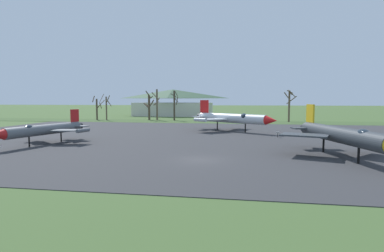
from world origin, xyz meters
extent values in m
plane|color=#425B2D|center=(0.00, 0.00, 0.00)|extent=(600.00, 600.00, 0.00)
cube|color=#333335|center=(0.00, 17.16, 0.03)|extent=(93.11, 57.19, 0.05)
cube|color=#3A5329|center=(0.00, 51.75, 0.03)|extent=(153.11, 12.00, 0.06)
cylinder|color=silver|center=(1.83, 27.90, 2.44)|extent=(12.96, 9.95, 1.70)
cone|color=red|center=(8.67, 23.01, 2.44)|extent=(2.61, 2.49, 1.56)
cylinder|color=black|center=(-4.43, 32.38, 2.44)|extent=(1.45, 1.51, 1.19)
ellipsoid|color=#19232D|center=(4.19, 26.21, 2.90)|extent=(1.13, 2.13, 1.06)
cube|color=silver|center=(-1.61, 26.30, 2.31)|extent=(5.75, 5.28, 0.16)
cube|color=silver|center=(2.24, 31.67, 2.31)|extent=(4.25, 5.54, 0.16)
cylinder|color=silver|center=(-3.39, 24.56, 2.31)|extent=(2.58, 2.10, 0.63)
cylinder|color=silver|center=(3.31, 33.92, 2.31)|extent=(2.58, 2.10, 0.63)
cube|color=red|center=(-3.56, 31.75, 4.52)|extent=(1.82, 1.39, 2.48)
cube|color=silver|center=(-4.38, 30.50, 2.56)|extent=(2.64, 2.81, 0.16)
cube|color=silver|center=(-2.64, 32.94, 2.56)|extent=(2.64, 2.81, 0.16)
cylinder|color=black|center=(4.47, 26.01, 0.79)|extent=(0.23, 0.23, 1.59)
cylinder|color=black|center=(-0.80, 29.78, 0.79)|extent=(0.23, 0.23, 1.59)
cylinder|color=black|center=(9.33, 19.45, 0.33)|extent=(0.08, 0.08, 0.66)
cube|color=white|center=(9.33, 19.45, 0.80)|extent=(0.57, 0.32, 0.29)
cylinder|color=#565B60|center=(-21.36, 7.26, 1.94)|extent=(3.82, 11.75, 1.35)
cylinder|color=black|center=(-20.06, 13.25, 1.94)|extent=(1.08, 0.93, 0.95)
ellipsoid|color=#19232D|center=(-21.92, 4.70, 2.31)|extent=(0.91, 1.72, 0.86)
cube|color=#565B60|center=(-23.64, 9.08, 1.84)|extent=(4.39, 4.07, 0.13)
cube|color=#565B60|center=(-18.53, 7.97, 1.84)|extent=(4.26, 2.97, 0.13)
cylinder|color=#565B60|center=(-25.44, 9.94, 1.84)|extent=(0.95, 2.22, 0.51)
cylinder|color=#565B60|center=(-16.54, 8.00, 1.84)|extent=(0.95, 2.22, 0.51)
cube|color=red|center=(-20.23, 12.45, 3.53)|extent=(0.49, 1.55, 1.82)
cube|color=#565B60|center=(-21.44, 12.63, 2.04)|extent=(2.12, 1.64, 0.13)
cube|color=#565B60|center=(-19.06, 12.11, 2.04)|extent=(2.12, 1.64, 0.13)
cylinder|color=black|center=(-21.91, 4.73, 0.63)|extent=(0.18, 0.18, 1.26)
cylinder|color=black|center=(-20.81, 9.78, 0.63)|extent=(0.18, 0.18, 1.26)
cylinder|color=#33383D|center=(13.61, 3.48, 2.32)|extent=(5.10, 13.96, 1.62)
cylinder|color=black|center=(11.76, 10.57, 2.32)|extent=(1.32, 1.15, 1.13)
ellipsoid|color=#19232D|center=(14.53, -0.04, 2.76)|extent=(1.07, 2.01, 1.01)
cube|color=#33383D|center=(10.30, 3.91, 2.19)|extent=(5.24, 4.15, 0.15)
cube|color=#33383D|center=(16.29, 5.47, 2.19)|extent=(5.13, 5.28, 0.15)
cube|color=yellow|center=(12.00, 9.67, 4.20)|extent=(0.63, 1.73, 2.16)
cube|color=#33383D|center=(10.81, 9.21, 2.44)|extent=(2.21, 1.94, 0.15)
cube|color=#33383D|center=(13.26, 9.85, 2.44)|extent=(2.21, 1.94, 0.15)
cylinder|color=black|center=(14.39, 0.50, 0.75)|extent=(0.22, 0.22, 1.51)
cylinder|color=black|center=(12.83, 6.46, 0.75)|extent=(0.22, 0.22, 1.51)
cylinder|color=brown|center=(-37.61, 54.24, 3.05)|extent=(0.49, 0.49, 6.10)
cylinder|color=brown|center=(-36.57, 54.50, 4.17)|extent=(0.75, 2.26, 1.84)
cylinder|color=brown|center=(-37.38, 54.86, 3.87)|extent=(1.46, 0.74, 1.32)
cylinder|color=brown|center=(-38.49, 54.08, 6.06)|extent=(0.60, 1.97, 1.85)
cylinder|color=brown|center=(-34.39, 53.64, 3.35)|extent=(0.40, 0.40, 6.71)
cylinder|color=brown|center=(-35.78, 53.77, 4.96)|extent=(0.45, 2.88, 1.60)
cylinder|color=brown|center=(-33.48, 53.39, 5.01)|extent=(0.70, 1.99, 2.16)
cylinder|color=brown|center=(-35.70, 53.60, 6.35)|extent=(0.24, 2.71, 2.26)
cylinder|color=brown|center=(-33.99, 54.19, 6.16)|extent=(1.36, 1.06, 1.91)
cylinder|color=brown|center=(-22.54, 56.15, 3.57)|extent=(0.63, 0.63, 7.13)
cylinder|color=brown|center=(-23.17, 55.30, 4.27)|extent=(2.03, 1.64, 1.46)
cylinder|color=brown|center=(-22.92, 55.45, 4.30)|extent=(1.67, 1.10, 1.04)
cylinder|color=brown|center=(-22.21, 57.03, 4.51)|extent=(2.11, 1.03, 2.76)
cylinder|color=brown|center=(-22.26, 56.90, 6.38)|extent=(1.71, 0.83, 1.21)
cylinder|color=brown|center=(-22.60, 55.45, 7.43)|extent=(1.66, 0.44, 2.01)
cylinder|color=brown|center=(-20.18, 56.12, 4.40)|extent=(0.50, 0.50, 8.79)
cylinder|color=brown|center=(-20.34, 56.83, 5.34)|extent=(1.61, 0.55, 2.32)
cylinder|color=brown|center=(-20.66, 56.84, 4.80)|extent=(1.62, 1.17, 1.22)
cylinder|color=brown|center=(-20.41, 55.11, 6.93)|extent=(2.24, 0.73, 2.08)
cylinder|color=#42382D|center=(-14.98, 55.38, 4.18)|extent=(0.48, 0.48, 8.36)
cylinder|color=#42382D|center=(-14.32, 55.19, 7.41)|extent=(0.59, 1.50, 1.43)
cylinder|color=#42382D|center=(-14.29, 55.71, 5.49)|extent=(0.94, 1.63, 2.26)
cylinder|color=#42382D|center=(-15.03, 54.60, 7.05)|extent=(1.69, 0.32, 1.17)
cylinder|color=#42382D|center=(-14.43, 54.98, 5.86)|extent=(1.07, 1.35, 1.29)
cylinder|color=brown|center=(15.88, 54.42, 4.10)|extent=(0.49, 0.49, 8.19)
cylinder|color=brown|center=(16.02, 53.91, 7.72)|extent=(1.27, 0.58, 1.39)
cylinder|color=brown|center=(15.86, 53.68, 7.88)|extent=(1.57, 0.23, 0.89)
cylinder|color=brown|center=(16.60, 55.54, 5.75)|extent=(2.47, 1.70, 2.17)
cylinder|color=brown|center=(16.42, 53.53, 7.36)|extent=(1.99, 1.31, 1.76)
cylinder|color=brown|center=(15.26, 53.73, 6.68)|extent=(1.69, 1.56, 2.28)
cube|color=beige|center=(-20.94, 79.53, 2.38)|extent=(27.78, 11.61, 4.77)
pyramid|color=#38563D|center=(-20.94, 79.53, 7.95)|extent=(29.17, 12.19, 3.18)
camera|label=1|loc=(4.01, -29.14, 5.82)|focal=28.88mm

